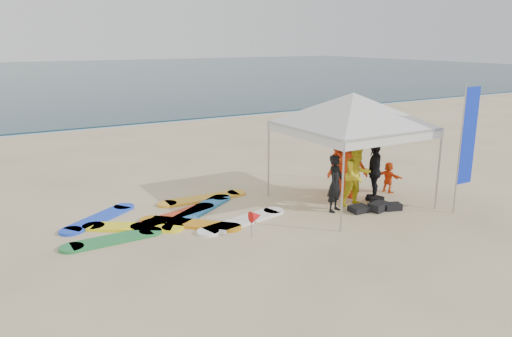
{
  "coord_description": "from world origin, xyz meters",
  "views": [
    {
      "loc": [
        -6.24,
        -8.35,
        4.5
      ],
      "look_at": [
        0.16,
        2.6,
        1.2
      ],
      "focal_mm": 35.0,
      "sensor_mm": 36.0,
      "label": 1
    }
  ],
  "objects": [
    {
      "name": "surfboard_spread",
      "position": [
        -1.98,
        3.16,
        0.04
      ],
      "size": [
        5.21,
        3.31,
        0.07
      ],
      "color": "orange",
      "rests_on": "ground"
    },
    {
      "name": "ocean",
      "position": [
        0.0,
        60.0,
        0.04
      ],
      "size": [
        160.0,
        84.0,
        0.08
      ],
      "primitive_type": "cube",
      "color": "#0C2633",
      "rests_on": "ground"
    },
    {
      "name": "person_black_a",
      "position": [
        2.02,
        1.59,
        0.77
      ],
      "size": [
        0.67,
        0.59,
        1.55
      ],
      "primitive_type": "imported",
      "rotation": [
        0.0,
        0.0,
        0.47
      ],
      "color": "black",
      "rests_on": "ground"
    },
    {
      "name": "person_seated",
      "position": [
        4.51,
        2.12,
        0.46
      ],
      "size": [
        0.37,
        0.89,
        0.93
      ],
      "primitive_type": "imported",
      "rotation": [
        0.0,
        0.0,
        1.69
      ],
      "color": "#F05015",
      "rests_on": "ground"
    },
    {
      "name": "person_black_b",
      "position": [
        3.61,
        1.81,
        0.85
      ],
      "size": [
        1.02,
        0.95,
        1.69
      ],
      "primitive_type": "imported",
      "rotation": [
        0.0,
        0.0,
        3.84
      ],
      "color": "black",
      "rests_on": "ground"
    },
    {
      "name": "shoreline_foam",
      "position": [
        0.0,
        18.2,
        0.0
      ],
      "size": [
        160.0,
        1.2,
        0.01
      ],
      "primitive_type": "cube",
      "color": "silver",
      "rests_on": "ground"
    },
    {
      "name": "feather_flag",
      "position": [
        4.92,
        -0.14,
        2.02
      ],
      "size": [
        0.58,
        0.04,
        3.43
      ],
      "color": "#A5A5A8",
      "rests_on": "ground"
    },
    {
      "name": "ground",
      "position": [
        0.0,
        0.0,
        0.0
      ],
      "size": [
        120.0,
        120.0,
        0.0
      ],
      "primitive_type": "plane",
      "color": "beige",
      "rests_on": "ground"
    },
    {
      "name": "person_yellow",
      "position": [
        2.82,
        1.64,
        0.88
      ],
      "size": [
        0.9,
        0.72,
        1.75
      ],
      "primitive_type": "imported",
      "rotation": [
        0.0,
        0.0,
        -0.07
      ],
      "color": "yellow",
      "rests_on": "ground"
    },
    {
      "name": "canopy_tent",
      "position": [
        2.86,
        2.0,
        3.09
      ],
      "size": [
        4.69,
        4.69,
        3.54
      ],
      "color": "#A5A5A8",
      "rests_on": "ground"
    },
    {
      "name": "gear_pile",
      "position": [
        3.06,
        1.09,
        0.1
      ],
      "size": [
        1.41,
        0.97,
        0.22
      ],
      "color": "black",
      "rests_on": "ground"
    },
    {
      "name": "marker_pennant",
      "position": [
        -0.71,
        1.12,
        0.49
      ],
      "size": [
        0.28,
        0.28,
        0.64
      ],
      "color": "#A5A5A8",
      "rests_on": "ground"
    },
    {
      "name": "person_orange_a",
      "position": [
        3.1,
        2.34,
        0.92
      ],
      "size": [
        1.37,
        1.13,
        1.84
      ],
      "primitive_type": "imported",
      "rotation": [
        0.0,
        0.0,
        2.7
      ],
      "color": "#FB4816",
      "rests_on": "ground"
    },
    {
      "name": "person_orange_b",
      "position": [
        3.2,
        2.79,
        0.87
      ],
      "size": [
        0.89,
        0.61,
        1.75
      ],
      "primitive_type": "imported",
      "rotation": [
        0.0,
        0.0,
        3.21
      ],
      "color": "red",
      "rests_on": "ground"
    }
  ]
}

